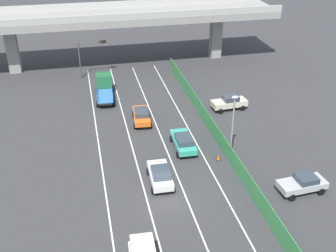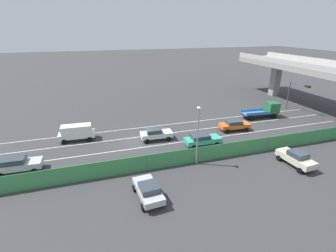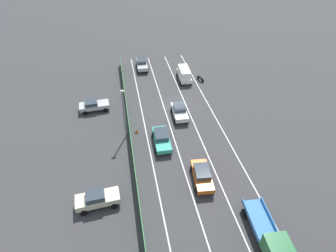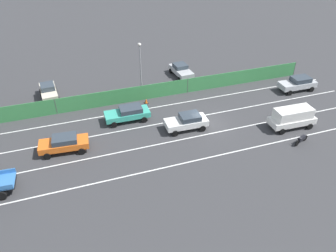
{
  "view_description": "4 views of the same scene",
  "coord_description": "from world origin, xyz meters",
  "px_view_note": "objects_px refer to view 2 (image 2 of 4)",
  "views": [
    {
      "loc": [
        -6.04,
        -27.92,
        22.73
      ],
      "look_at": [
        2.04,
        8.56,
        2.27
      ],
      "focal_mm": 44.8,
      "sensor_mm": 36.0,
      "label": 1
    },
    {
      "loc": [
        29.72,
        -5.46,
        14.23
      ],
      "look_at": [
        -1.69,
        4.49,
        1.14
      ],
      "focal_mm": 26.47,
      "sensor_mm": 36.0,
      "label": 2
    },
    {
      "loc": [
        7.49,
        32.8,
        23.07
      ],
      "look_at": [
        2.47,
        6.85,
        2.18
      ],
      "focal_mm": 29.3,
      "sensor_mm": 36.0,
      "label": 3
    },
    {
      "loc": [
        -25.34,
        12.9,
        18.75
      ],
      "look_at": [
        -1.45,
        4.74,
        1.74
      ],
      "focal_mm": 34.79,
      "sensor_mm": 36.0,
      "label": 4
    }
  ],
  "objects_px": {
    "motorcycle": "(83,129)",
    "parked_sedan_cream": "(296,158)",
    "flatbed_truck_blue": "(266,110)",
    "parked_wagon_silver": "(148,190)",
    "traffic_cone": "(191,157)",
    "traffic_light": "(296,91)",
    "car_taxi_teal": "(202,139)",
    "street_lamp": "(198,130)",
    "car_hatchback_white": "(156,134)",
    "car_taxi_orange": "(234,125)",
    "car_van_white": "(77,132)",
    "car_sedan_silver": "(17,164)"
  },
  "relations": [
    {
      "from": "motorcycle",
      "to": "parked_wagon_silver",
      "type": "height_order",
      "value": "parked_wagon_silver"
    },
    {
      "from": "flatbed_truck_blue",
      "to": "motorcycle",
      "type": "bearing_deg",
      "value": -94.98
    },
    {
      "from": "motorcycle",
      "to": "traffic_light",
      "type": "xyz_separation_m",
      "value": [
        1.28,
        36.55,
        3.32
      ]
    },
    {
      "from": "car_sedan_silver",
      "to": "street_lamp",
      "type": "height_order",
      "value": "street_lamp"
    },
    {
      "from": "street_lamp",
      "to": "traffic_cone",
      "type": "bearing_deg",
      "value": -173.13
    },
    {
      "from": "street_lamp",
      "to": "traffic_cone",
      "type": "distance_m",
      "value": 4.05
    },
    {
      "from": "parked_wagon_silver",
      "to": "traffic_light",
      "type": "relative_size",
      "value": 0.82
    },
    {
      "from": "traffic_light",
      "to": "car_sedan_silver",
      "type": "bearing_deg",
      "value": -79.48
    },
    {
      "from": "parked_sedan_cream",
      "to": "parked_wagon_silver",
      "type": "bearing_deg",
      "value": -87.7
    },
    {
      "from": "car_hatchback_white",
      "to": "car_taxi_orange",
      "type": "bearing_deg",
      "value": 88.76
    },
    {
      "from": "car_hatchback_white",
      "to": "car_taxi_teal",
      "type": "height_order",
      "value": "car_hatchback_white"
    },
    {
      "from": "car_taxi_orange",
      "to": "parked_wagon_silver",
      "type": "relative_size",
      "value": 1.05
    },
    {
      "from": "traffic_light",
      "to": "parked_sedan_cream",
      "type": "bearing_deg",
      "value": -42.01
    },
    {
      "from": "car_taxi_orange",
      "to": "car_van_white",
      "type": "distance_m",
      "value": 22.41
    },
    {
      "from": "car_sedan_silver",
      "to": "parked_sedan_cream",
      "type": "height_order",
      "value": "parked_sedan_cream"
    },
    {
      "from": "car_sedan_silver",
      "to": "motorcycle",
      "type": "height_order",
      "value": "car_sedan_silver"
    },
    {
      "from": "car_taxi_teal",
      "to": "traffic_cone",
      "type": "height_order",
      "value": "car_taxi_teal"
    },
    {
      "from": "parked_wagon_silver",
      "to": "car_van_white",
      "type": "bearing_deg",
      "value": -157.14
    },
    {
      "from": "motorcycle",
      "to": "parked_sedan_cream",
      "type": "bearing_deg",
      "value": 52.73
    },
    {
      "from": "car_van_white",
      "to": "traffic_light",
      "type": "xyz_separation_m",
      "value": [
        -1.4,
        37.33,
        2.57
      ]
    },
    {
      "from": "flatbed_truck_blue",
      "to": "motorcycle",
      "type": "relative_size",
      "value": 3.37
    },
    {
      "from": "parked_wagon_silver",
      "to": "traffic_cone",
      "type": "distance_m",
      "value": 8.45
    },
    {
      "from": "car_hatchback_white",
      "to": "car_van_white",
      "type": "relative_size",
      "value": 0.91
    },
    {
      "from": "motorcycle",
      "to": "street_lamp",
      "type": "height_order",
      "value": "street_lamp"
    },
    {
      "from": "flatbed_truck_blue",
      "to": "car_sedan_silver",
      "type": "bearing_deg",
      "value": -79.52
    },
    {
      "from": "car_taxi_orange",
      "to": "motorcycle",
      "type": "height_order",
      "value": "car_taxi_orange"
    },
    {
      "from": "car_sedan_silver",
      "to": "car_hatchback_white",
      "type": "bearing_deg",
      "value": 102.26
    },
    {
      "from": "car_taxi_orange",
      "to": "traffic_light",
      "type": "relative_size",
      "value": 0.87
    },
    {
      "from": "flatbed_truck_blue",
      "to": "traffic_cone",
      "type": "distance_m",
      "value": 20.2
    },
    {
      "from": "car_hatchback_white",
      "to": "parked_sedan_cream",
      "type": "height_order",
      "value": "parked_sedan_cream"
    },
    {
      "from": "car_taxi_orange",
      "to": "car_taxi_teal",
      "type": "height_order",
      "value": "car_taxi_orange"
    },
    {
      "from": "traffic_cone",
      "to": "car_sedan_silver",
      "type": "bearing_deg",
      "value": -98.88
    },
    {
      "from": "motorcycle",
      "to": "traffic_light",
      "type": "distance_m",
      "value": 36.72
    },
    {
      "from": "flatbed_truck_blue",
      "to": "traffic_cone",
      "type": "height_order",
      "value": "flatbed_truck_blue"
    },
    {
      "from": "car_taxi_orange",
      "to": "car_taxi_teal",
      "type": "relative_size",
      "value": 0.97
    },
    {
      "from": "car_hatchback_white",
      "to": "traffic_light",
      "type": "xyz_separation_m",
      "value": [
        -4.54,
        27.15,
        2.88
      ]
    },
    {
      "from": "car_taxi_orange",
      "to": "traffic_light",
      "type": "height_order",
      "value": "traffic_light"
    },
    {
      "from": "car_hatchback_white",
      "to": "flatbed_truck_blue",
      "type": "relative_size",
      "value": 0.68
    },
    {
      "from": "car_van_white",
      "to": "parked_sedan_cream",
      "type": "xyz_separation_m",
      "value": [
        14.34,
        23.15,
        -0.28
      ]
    },
    {
      "from": "car_taxi_orange",
      "to": "parked_wagon_silver",
      "type": "xyz_separation_m",
      "value": [
        11.62,
        -15.81,
        -0.01
      ]
    },
    {
      "from": "car_taxi_teal",
      "to": "traffic_light",
      "type": "relative_size",
      "value": 0.89
    },
    {
      "from": "car_taxi_teal",
      "to": "motorcycle",
      "type": "xyz_separation_m",
      "value": [
        -9.3,
        -14.65,
        -0.43
      ]
    },
    {
      "from": "car_taxi_teal",
      "to": "street_lamp",
      "type": "height_order",
      "value": "street_lamp"
    },
    {
      "from": "car_sedan_silver",
      "to": "flatbed_truck_blue",
      "type": "bearing_deg",
      "value": 100.48
    },
    {
      "from": "parked_wagon_silver",
      "to": "street_lamp",
      "type": "height_order",
      "value": "street_lamp"
    },
    {
      "from": "car_taxi_orange",
      "to": "street_lamp",
      "type": "relative_size",
      "value": 0.68
    },
    {
      "from": "car_hatchback_white",
      "to": "traffic_light",
      "type": "bearing_deg",
      "value": 99.5
    },
    {
      "from": "car_taxi_orange",
      "to": "flatbed_truck_blue",
      "type": "height_order",
      "value": "flatbed_truck_blue"
    },
    {
      "from": "car_hatchback_white",
      "to": "parked_sedan_cream",
      "type": "bearing_deg",
      "value": 49.17
    },
    {
      "from": "car_van_white",
      "to": "car_taxi_orange",
      "type": "bearing_deg",
      "value": 81.28
    }
  ]
}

